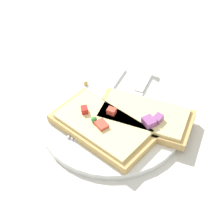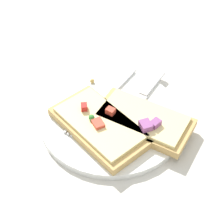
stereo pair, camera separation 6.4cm
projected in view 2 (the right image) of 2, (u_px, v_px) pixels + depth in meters
name	position (u px, v px, depth m)	size (l,w,h in m)	color
ground_plane	(112.00, 121.00, 0.66)	(4.00, 4.00, 0.00)	beige
plate	(112.00, 118.00, 0.65)	(0.25, 0.25, 0.01)	white
fork	(101.00, 103.00, 0.67)	(0.20, 0.09, 0.01)	silver
knife	(140.00, 98.00, 0.68)	(0.20, 0.09, 0.01)	silver
pizza_slice_main	(100.00, 125.00, 0.62)	(0.18, 0.19, 0.03)	tan
pizza_slice_corner	(143.00, 120.00, 0.63)	(0.13, 0.18, 0.03)	tan
crumb_scatter	(101.00, 98.00, 0.68)	(0.13, 0.10, 0.01)	tan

